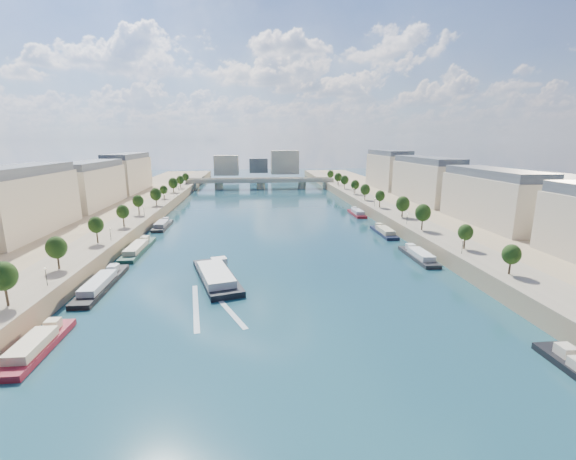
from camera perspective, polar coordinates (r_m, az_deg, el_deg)
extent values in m
plane|color=#0C2638|center=(159.57, -2.81, -0.13)|extent=(700.00, 700.00, 0.00)
cube|color=#9E8460|center=(171.81, -27.57, 0.18)|extent=(44.00, 520.00, 5.00)
cube|color=#9E8460|center=(177.25, 21.13, 1.16)|extent=(44.00, 520.00, 5.00)
cube|color=gray|center=(166.18, -22.87, 1.15)|extent=(14.00, 520.00, 0.10)
cube|color=gray|center=(170.64, 16.67, 1.93)|extent=(14.00, 520.00, 0.10)
cylinder|color=#382B1E|center=(92.63, -36.86, -8.32)|extent=(0.50, 0.50, 3.82)
cylinder|color=#382B1E|center=(112.55, -30.63, -4.05)|extent=(0.50, 0.50, 3.82)
ellipsoid|color=black|center=(111.66, -30.85, -2.29)|extent=(4.80, 4.80, 5.52)
cylinder|color=#382B1E|center=(133.82, -26.37, -1.07)|extent=(0.50, 0.50, 3.82)
ellipsoid|color=black|center=(133.07, -26.53, 0.43)|extent=(4.80, 4.80, 5.52)
cylinder|color=#382B1E|center=(155.88, -23.30, 1.08)|extent=(0.50, 0.50, 3.82)
ellipsoid|color=black|center=(155.24, -23.42, 2.37)|extent=(4.80, 4.80, 5.52)
cylinder|color=#382B1E|center=(178.45, -21.00, 2.69)|extent=(0.50, 0.50, 3.82)
ellipsoid|color=black|center=(177.88, -21.10, 3.83)|extent=(4.80, 4.80, 5.52)
cylinder|color=#382B1E|center=(201.34, -19.21, 3.94)|extent=(0.50, 0.50, 3.82)
ellipsoid|color=black|center=(200.84, -19.29, 4.95)|extent=(4.80, 4.80, 5.52)
cylinder|color=#382B1E|center=(224.47, -17.79, 4.92)|extent=(0.50, 0.50, 3.82)
ellipsoid|color=black|center=(224.02, -17.85, 5.83)|extent=(4.80, 4.80, 5.52)
cylinder|color=#382B1E|center=(247.76, -16.63, 5.72)|extent=(0.50, 0.50, 3.82)
ellipsoid|color=black|center=(247.36, -16.69, 6.55)|extent=(4.80, 4.80, 5.52)
cylinder|color=#382B1E|center=(271.18, -15.67, 6.38)|extent=(0.50, 0.50, 3.82)
ellipsoid|color=black|center=(270.81, -15.72, 7.14)|extent=(4.80, 4.80, 5.52)
cylinder|color=#382B1E|center=(294.69, -14.86, 6.94)|extent=(0.50, 0.50, 3.82)
ellipsoid|color=black|center=(294.35, -14.90, 7.63)|extent=(4.80, 4.80, 5.52)
cylinder|color=#382B1E|center=(106.14, 30.59, -5.01)|extent=(0.50, 0.50, 3.82)
ellipsoid|color=black|center=(105.19, 30.81, -3.14)|extent=(4.80, 4.80, 5.52)
cylinder|color=#382B1E|center=(125.45, 24.29, -1.74)|extent=(0.50, 0.50, 3.82)
ellipsoid|color=black|center=(124.65, 24.44, -0.15)|extent=(4.80, 4.80, 5.52)
cylinder|color=#382B1E|center=(146.15, 19.74, 0.64)|extent=(0.50, 0.50, 3.82)
ellipsoid|color=black|center=(145.46, 19.85, 2.02)|extent=(4.80, 4.80, 5.52)
cylinder|color=#382B1E|center=(167.74, 16.33, 2.42)|extent=(0.50, 0.50, 3.82)
ellipsoid|color=black|center=(167.14, 16.41, 3.63)|extent=(4.80, 4.80, 5.52)
cylinder|color=#382B1E|center=(189.91, 13.71, 3.78)|extent=(0.50, 0.50, 3.82)
ellipsoid|color=black|center=(189.38, 13.77, 4.85)|extent=(4.80, 4.80, 5.52)
cylinder|color=#382B1E|center=(212.47, 11.63, 4.85)|extent=(0.50, 0.50, 3.82)
ellipsoid|color=black|center=(212.00, 11.67, 5.81)|extent=(4.80, 4.80, 5.52)
cylinder|color=#382B1E|center=(235.32, 9.95, 5.71)|extent=(0.50, 0.50, 3.82)
ellipsoid|color=black|center=(234.89, 9.98, 6.58)|extent=(4.80, 4.80, 5.52)
cylinder|color=#382B1E|center=(258.38, 8.56, 6.41)|extent=(0.50, 0.50, 3.82)
ellipsoid|color=black|center=(257.99, 8.59, 7.20)|extent=(4.80, 4.80, 5.52)
cylinder|color=#382B1E|center=(281.59, 7.40, 6.99)|extent=(0.50, 0.50, 3.82)
ellipsoid|color=black|center=(281.24, 7.42, 7.72)|extent=(4.80, 4.80, 5.52)
cylinder|color=#382B1E|center=(304.93, 6.41, 7.49)|extent=(0.50, 0.50, 3.82)
ellipsoid|color=black|center=(304.60, 6.43, 8.16)|extent=(4.80, 4.80, 5.52)
cylinder|color=black|center=(101.19, -32.18, -5.98)|extent=(0.14, 0.14, 4.00)
sphere|color=#FFE5B2|center=(100.60, -32.33, -4.84)|extent=(0.36, 0.36, 0.36)
cylinder|color=black|center=(136.57, -24.81, -0.61)|extent=(0.14, 0.14, 4.00)
sphere|color=#FFE5B2|center=(136.13, -24.90, 0.24)|extent=(0.36, 0.36, 0.36)
cylinder|color=black|center=(173.97, -20.55, 2.51)|extent=(0.14, 0.14, 4.00)
sphere|color=#FFE5B2|center=(173.62, -20.61, 3.19)|extent=(0.36, 0.36, 0.36)
cylinder|color=black|center=(212.32, -17.81, 4.51)|extent=(0.14, 0.14, 4.00)
sphere|color=#FFE5B2|center=(212.03, -17.85, 5.07)|extent=(0.36, 0.36, 0.36)
cylinder|color=black|center=(251.18, -15.90, 5.89)|extent=(0.14, 0.14, 4.00)
sphere|color=#FFE5B2|center=(250.94, -15.93, 6.36)|extent=(0.36, 0.36, 0.36)
cylinder|color=black|center=(120.02, 24.41, -2.35)|extent=(0.14, 0.14, 4.00)
sphere|color=#FFE5B2|center=(119.51, 24.50, -1.38)|extent=(0.36, 0.36, 0.36)
cylinder|color=black|center=(154.97, 17.21, 1.54)|extent=(0.14, 0.14, 4.00)
sphere|color=#FFE5B2|center=(154.58, 17.27, 2.30)|extent=(0.36, 0.36, 0.36)
cylinder|color=black|center=(191.91, 12.71, 3.95)|extent=(0.14, 0.14, 4.00)
sphere|color=#FFE5B2|center=(191.60, 12.75, 4.57)|extent=(0.36, 0.36, 0.36)
cylinder|color=black|center=(229.87, 9.67, 5.57)|extent=(0.14, 0.14, 4.00)
sphere|color=#FFE5B2|center=(229.61, 9.69, 6.09)|extent=(0.36, 0.36, 0.36)
cylinder|color=black|center=(268.43, 7.48, 6.71)|extent=(0.14, 0.14, 4.00)
sphere|color=#FFE5B2|center=(268.21, 7.50, 7.16)|extent=(0.36, 0.36, 0.36)
cube|color=beige|center=(160.33, -34.59, 3.07)|extent=(16.00, 52.00, 20.00)
cube|color=#474C54|center=(159.18, -35.13, 7.18)|extent=(14.72, 50.44, 3.20)
cube|color=beige|center=(212.36, -27.11, 5.88)|extent=(16.00, 52.00, 20.00)
cube|color=#474C54|center=(211.49, -27.44, 8.99)|extent=(14.72, 50.44, 3.20)
cube|color=beige|center=(266.86, -22.59, 7.51)|extent=(16.00, 52.00, 20.00)
cube|color=#474C54|center=(266.17, -22.81, 9.99)|extent=(14.72, 50.44, 3.20)
cube|color=beige|center=(167.17, 28.05, 4.18)|extent=(16.00, 52.00, 20.00)
cube|color=#474C54|center=(166.07, 28.48, 8.13)|extent=(14.72, 50.44, 3.20)
cube|color=beige|center=(217.57, 19.75, 6.69)|extent=(16.00, 52.00, 20.00)
cube|color=#474C54|center=(216.72, 19.99, 9.73)|extent=(14.72, 50.44, 3.20)
cube|color=beige|center=(271.03, 14.60, 8.16)|extent=(16.00, 52.00, 20.00)
cube|color=#474C54|center=(270.35, 14.75, 10.61)|extent=(14.72, 50.44, 3.20)
cube|color=beige|center=(366.61, -9.09, 9.46)|extent=(22.00, 18.00, 18.00)
cube|color=beige|center=(377.05, -0.51, 10.03)|extent=(26.00, 20.00, 22.00)
cube|color=#474C54|center=(390.99, -4.40, 9.51)|extent=(18.00, 16.00, 14.00)
cube|color=#C1B79E|center=(299.56, -4.06, 7.30)|extent=(112.00, 11.00, 2.20)
cube|color=#C1B79E|center=(294.43, -4.05, 7.49)|extent=(112.00, 0.80, 0.90)
cube|color=#C1B79E|center=(304.38, -4.09, 7.67)|extent=(112.00, 0.80, 0.90)
cylinder|color=#C1B79E|center=(300.96, -10.19, 6.44)|extent=(6.40, 6.40, 5.00)
cylinder|color=#C1B79E|center=(299.95, -4.05, 6.60)|extent=(6.40, 6.40, 5.00)
cylinder|color=#C1B79E|center=(302.36, 2.06, 6.67)|extent=(6.40, 6.40, 5.00)
cube|color=#C1B79E|center=(303.30, -13.98, 6.31)|extent=(6.00, 12.00, 5.00)
cube|color=#C1B79E|center=(305.55, 5.81, 6.68)|extent=(6.00, 12.00, 5.00)
cube|color=black|center=(106.24, -10.54, -6.99)|extent=(16.20, 30.71, 2.11)
cube|color=silver|center=(103.35, -10.70, -6.40)|extent=(11.91, 20.35, 1.90)
cube|color=silver|center=(113.96, -10.19, -4.54)|extent=(5.03, 4.56, 1.80)
cube|color=silver|center=(91.13, -13.50, -10.93)|extent=(5.21, 25.87, 0.04)
cube|color=silver|center=(90.41, -9.41, -10.93)|extent=(11.22, 24.42, 0.04)
cube|color=maroon|center=(84.86, -33.10, -14.50)|extent=(5.00, 19.77, 1.80)
cube|color=beige|center=(82.91, -33.76, -13.92)|extent=(4.10, 10.87, 1.60)
cube|color=beige|center=(88.84, -31.48, -11.79)|extent=(2.50, 2.37, 1.80)
cube|color=black|center=(110.46, -25.82, -7.43)|extent=(5.00, 28.58, 1.80)
cube|color=silver|center=(107.90, -26.33, -7.00)|extent=(4.10, 15.72, 1.60)
cube|color=silver|center=(117.50, -24.49, -5.17)|extent=(2.50, 3.43, 1.80)
cube|color=#173B32|center=(139.98, -21.28, -2.81)|extent=(5.00, 28.81, 1.80)
cube|color=beige|center=(137.42, -21.59, -2.39)|extent=(4.10, 15.85, 1.60)
cube|color=beige|center=(147.58, -20.45, -1.22)|extent=(2.50, 3.46, 1.80)
cube|color=#232326|center=(174.60, -18.07, 0.49)|extent=(5.00, 21.41, 1.80)
cube|color=gray|center=(172.62, -18.23, 0.91)|extent=(4.10, 11.78, 1.60)
cube|color=gray|center=(180.38, -17.68, 1.49)|extent=(2.50, 2.57, 1.80)
cube|color=beige|center=(82.51, 35.89, -14.27)|extent=(2.50, 2.75, 1.80)
cube|color=#242427|center=(129.28, 18.74, -3.89)|extent=(5.00, 21.74, 1.80)
cube|color=silver|center=(127.29, 19.11, -3.38)|extent=(4.10, 11.96, 1.60)
cube|color=silver|center=(134.52, 17.68, -2.36)|extent=(2.50, 2.61, 1.80)
cube|color=#171D33|center=(158.65, 14.00, -0.48)|extent=(5.00, 21.47, 1.80)
cube|color=beige|center=(156.70, 14.24, -0.02)|extent=(4.10, 11.81, 1.60)
cube|color=beige|center=(164.19, 13.31, 0.66)|extent=(2.50, 2.58, 1.80)
cube|color=maroon|center=(196.51, 10.16, 2.30)|extent=(5.00, 19.98, 1.80)
cube|color=#ABAFB7|center=(194.69, 10.30, 2.70)|extent=(4.10, 10.99, 1.60)
cube|color=#ABAFB7|center=(201.88, 9.73, 3.12)|extent=(2.50, 2.40, 1.80)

